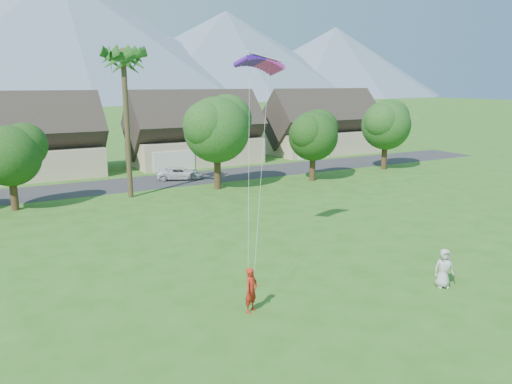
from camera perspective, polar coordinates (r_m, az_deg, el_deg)
ground at (r=20.92m, az=14.02°, el=-15.50°), size 500.00×500.00×0.00m
street at (r=49.93m, az=-13.58°, el=0.93°), size 90.00×7.00×0.01m
kite_flyer at (r=21.74m, az=-0.55°, el=-11.13°), size 0.85×0.76×1.97m
watcher at (r=25.77m, az=20.67°, el=-8.15°), size 1.11×0.94×1.92m
parked_car at (r=51.20m, az=-8.70°, el=2.14°), size 5.06×3.69×1.28m
mountain_ridge at (r=274.92m, az=-25.23°, el=15.36°), size 540.00×240.00×70.00m
houses_row at (r=58.16m, az=-15.72°, el=5.83°), size 72.75×8.19×8.86m
tree_row at (r=43.09m, az=-13.14°, el=5.75°), size 62.27×6.67×8.45m
fan_palm at (r=43.21m, az=-14.96°, el=14.86°), size 3.00×3.00×13.80m
parafoil_kite at (r=27.82m, az=0.37°, el=14.72°), size 3.28×1.42×0.50m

